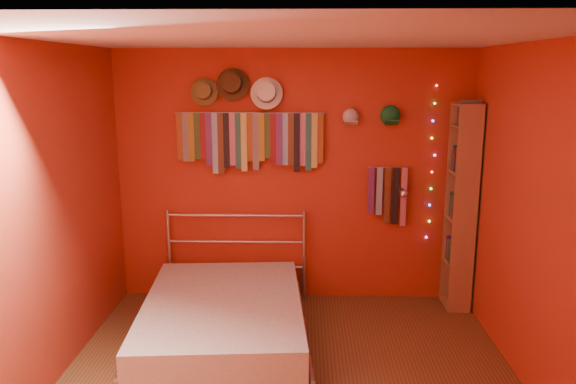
# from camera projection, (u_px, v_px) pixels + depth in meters

# --- Properties ---
(back_wall) EXTENTS (3.50, 0.02, 2.50)m
(back_wall) POSITION_uv_depth(u_px,v_px,m) (293.00, 177.00, 5.58)
(back_wall) COLOR #B03C1C
(back_wall) RESTS_ON ground
(right_wall) EXTENTS (0.02, 3.50, 2.50)m
(right_wall) POSITION_uv_depth(u_px,v_px,m) (545.00, 227.00, 3.82)
(right_wall) COLOR #B03C1C
(right_wall) RESTS_ON ground
(left_wall) EXTENTS (0.02, 3.50, 2.50)m
(left_wall) POSITION_uv_depth(u_px,v_px,m) (38.00, 223.00, 3.92)
(left_wall) COLOR #B03C1C
(left_wall) RESTS_ON ground
(ceiling) EXTENTS (3.50, 3.50, 0.02)m
(ceiling) POSITION_uv_depth(u_px,v_px,m) (288.00, 38.00, 3.60)
(ceiling) COLOR white
(ceiling) RESTS_ON back_wall
(tie_rack) EXTENTS (1.45, 0.03, 0.60)m
(tie_rack) POSITION_uv_depth(u_px,v_px,m) (251.00, 139.00, 5.44)
(tie_rack) COLOR #BABABF
(tie_rack) RESTS_ON back_wall
(small_tie_rack) EXTENTS (0.40, 0.03, 0.59)m
(small_tie_rack) POSITION_uv_depth(u_px,v_px,m) (388.00, 193.00, 5.52)
(small_tie_rack) COLOR #BABABF
(small_tie_rack) RESTS_ON back_wall
(fedora_olive) EXTENTS (0.26, 0.14, 0.26)m
(fedora_olive) POSITION_uv_depth(u_px,v_px,m) (204.00, 91.00, 5.33)
(fedora_olive) COLOR olive
(fedora_olive) RESTS_ON back_wall
(fedora_brown) EXTENTS (0.31, 0.17, 0.31)m
(fedora_brown) POSITION_uv_depth(u_px,v_px,m) (232.00, 84.00, 5.30)
(fedora_brown) COLOR #462F19
(fedora_brown) RESTS_ON back_wall
(fedora_white) EXTENTS (0.31, 0.17, 0.30)m
(fedora_white) POSITION_uv_depth(u_px,v_px,m) (266.00, 93.00, 5.31)
(fedora_white) COLOR white
(fedora_white) RESTS_ON back_wall
(cap_white) EXTENTS (0.17, 0.21, 0.17)m
(cap_white) POSITION_uv_depth(u_px,v_px,m) (351.00, 117.00, 5.38)
(cap_white) COLOR silver
(cap_white) RESTS_ON back_wall
(cap_green) EXTENTS (0.19, 0.23, 0.19)m
(cap_green) POSITION_uv_depth(u_px,v_px,m) (390.00, 115.00, 5.37)
(cap_green) COLOR #186F31
(cap_green) RESTS_ON back_wall
(fairy_lights) EXTENTS (0.06, 0.02, 1.52)m
(fairy_lights) POSITION_uv_depth(u_px,v_px,m) (432.00, 164.00, 5.47)
(fairy_lights) COLOR #FF3333
(fairy_lights) RESTS_ON back_wall
(reading_lamp) EXTENTS (0.08, 0.33, 0.10)m
(reading_lamp) POSITION_uv_depth(u_px,v_px,m) (403.00, 193.00, 5.32)
(reading_lamp) COLOR #BABABF
(reading_lamp) RESTS_ON back_wall
(bookshelf) EXTENTS (0.25, 0.34, 2.00)m
(bookshelf) POSITION_uv_depth(u_px,v_px,m) (466.00, 206.00, 5.37)
(bookshelf) COLOR #9D6747
(bookshelf) RESTS_ON ground
(bed) EXTENTS (1.54, 1.97, 0.93)m
(bed) POSITION_uv_depth(u_px,v_px,m) (223.00, 320.00, 4.77)
(bed) COLOR #BABABF
(bed) RESTS_ON ground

